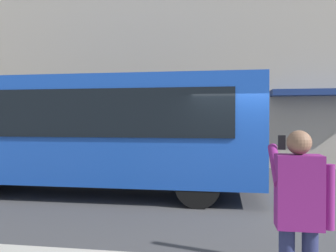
# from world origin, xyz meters

# --- Properties ---
(ground_plane) EXTENTS (60.00, 60.00, 0.00)m
(ground_plane) POSITION_xyz_m (0.00, 0.00, 0.00)
(ground_plane) COLOR #38383A
(building_facade_far) EXTENTS (28.00, 1.55, 12.00)m
(building_facade_far) POSITION_xyz_m (-0.02, -6.80, 5.99)
(building_facade_far) COLOR #A89E8E
(building_facade_far) RESTS_ON ground_plane
(red_bus) EXTENTS (9.05, 2.54, 3.08)m
(red_bus) POSITION_xyz_m (4.14, -0.69, 1.68)
(red_bus) COLOR #1947AD
(red_bus) RESTS_ON ground_plane
(pedestrian_photographer) EXTENTS (0.53, 0.52, 1.70)m
(pedestrian_photographer) POSITION_xyz_m (-0.10, 4.79, 1.14)
(pedestrian_photographer) COLOR #1E2347
(pedestrian_photographer) RESTS_ON sidewalk_curb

